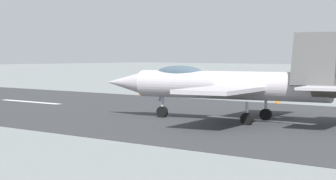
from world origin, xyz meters
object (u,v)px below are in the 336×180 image
marker_cone_mid (278,100)px  marker_cone_far (140,93)px  fighter_jet (231,84)px  crew_person (162,92)px

marker_cone_mid → marker_cone_far: same height
marker_cone_mid → marker_cone_far: size_ratio=1.00×
marker_cone_mid → fighter_jet: bearing=110.6°
fighter_jet → marker_cone_far: (22.01, -14.89, -2.10)m
marker_cone_mid → marker_cone_far: bearing=0.0°
fighter_jet → marker_cone_mid: fighter_jet is taller
fighter_jet → marker_cone_far: size_ratio=32.47×
crew_person → marker_cone_mid: (-9.46, -4.53, -0.57)m
fighter_jet → crew_person: size_ratio=10.54×
crew_person → marker_cone_far: crew_person is taller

